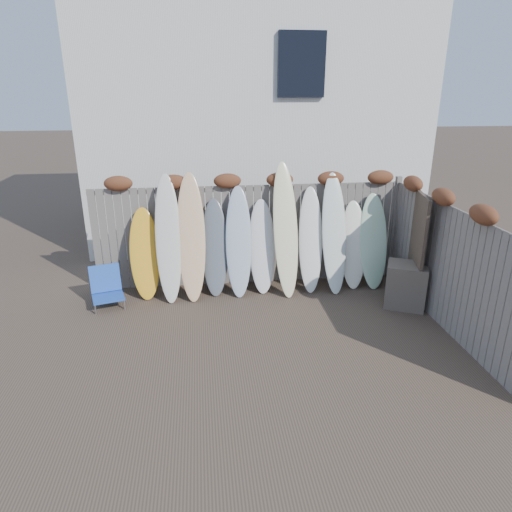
{
  "coord_description": "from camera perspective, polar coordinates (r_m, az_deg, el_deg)",
  "views": [
    {
      "loc": [
        -0.91,
        -6.17,
        3.74
      ],
      "look_at": [
        0.0,
        1.2,
        1.0
      ],
      "focal_mm": 32.0,
      "sensor_mm": 36.0,
      "label": 1
    }
  ],
  "objects": [
    {
      "name": "surfboard_3",
      "position": [
        8.68,
        -5.18,
        1.05
      ],
      "size": [
        0.52,
        0.67,
        1.8
      ],
      "primitive_type": "ellipsoid",
      "rotation": [
        -0.31,
        0.0,
        -0.05
      ],
      "color": "#555B64",
      "rests_on": "ground"
    },
    {
      "name": "surfboard_6",
      "position": [
        8.6,
        3.72,
        3.27
      ],
      "size": [
        0.51,
        0.89,
        2.47
      ],
      "primitive_type": "ellipsoid",
      "rotation": [
        -0.31,
        0.0,
        0.06
      ],
      "color": "beige",
      "rests_on": "ground"
    },
    {
      "name": "back_fence",
      "position": [
        8.99,
        -0.56,
        3.74
      ],
      "size": [
        6.05,
        0.28,
        2.24
      ],
      "color": "slate",
      "rests_on": "ground"
    },
    {
      "name": "ground",
      "position": [
        7.27,
        1.18,
        -10.7
      ],
      "size": [
        80.0,
        80.0,
        0.0
      ],
      "primitive_type": "plane",
      "color": "#493A2D"
    },
    {
      "name": "surfboard_9",
      "position": [
        9.17,
        12.07,
        1.37
      ],
      "size": [
        0.55,
        0.65,
        1.68
      ],
      "primitive_type": "ellipsoid",
      "rotation": [
        -0.31,
        0.0,
        -0.09
      ],
      "color": "white",
      "rests_on": "ground"
    },
    {
      "name": "right_fence",
      "position": [
        7.95,
        22.86,
        -0.46
      ],
      "size": [
        0.28,
        4.4,
        2.24
      ],
      "color": "slate",
      "rests_on": "ground"
    },
    {
      "name": "surfboard_4",
      "position": [
        8.6,
        -2.19,
        1.77
      ],
      "size": [
        0.53,
        0.75,
        2.03
      ],
      "primitive_type": "ellipsoid",
      "rotation": [
        -0.31,
        0.0,
        -0.07
      ],
      "color": "#A5B6C9",
      "rests_on": "ground"
    },
    {
      "name": "surfboard_8",
      "position": [
        8.86,
        9.74,
        2.76
      ],
      "size": [
        0.47,
        0.79,
        2.24
      ],
      "primitive_type": "ellipsoid",
      "rotation": [
        -0.31,
        0.0,
        -0.01
      ],
      "color": "silver",
      "rests_on": "ground"
    },
    {
      "name": "surfboard_10",
      "position": [
        9.26,
        14.47,
        1.79
      ],
      "size": [
        0.58,
        0.68,
        1.82
      ],
      "primitive_type": "ellipsoid",
      "rotation": [
        -0.31,
        0.0,
        -0.06
      ],
      "color": "#B5D9B5",
      "rests_on": "ground"
    },
    {
      "name": "lattice_panel",
      "position": [
        8.82,
        19.22,
        1.06
      ],
      "size": [
        0.39,
        1.32,
        2.02
      ],
      "primitive_type": "cube",
      "rotation": [
        0.0,
        0.0,
        -0.25
      ],
      "color": "#30221D",
      "rests_on": "ground"
    },
    {
      "name": "surfboard_0",
      "position": [
        8.75,
        -13.73,
        0.26
      ],
      "size": [
        0.58,
        0.63,
        1.67
      ],
      "primitive_type": "ellipsoid",
      "rotation": [
        -0.31,
        0.0,
        0.06
      ],
      "color": "#F3A720",
      "rests_on": "ground"
    },
    {
      "name": "beach_chair",
      "position": [
        8.73,
        -18.17,
        -3.78
      ],
      "size": [
        0.68,
        0.7,
        0.72
      ],
      "color": "#234DAF",
      "rests_on": "ground"
    },
    {
      "name": "wooden_crate",
      "position": [
        8.66,
        18.21,
        -3.5
      ],
      "size": [
        0.87,
        0.81,
        0.8
      ],
      "primitive_type": "cube",
      "rotation": [
        0.0,
        0.0,
        -0.43
      ],
      "color": "#665E4D",
      "rests_on": "ground"
    },
    {
      "name": "surfboard_5",
      "position": [
        8.76,
        0.76,
        1.19
      ],
      "size": [
        0.52,
        0.65,
        1.76
      ],
      "primitive_type": "ellipsoid",
      "rotation": [
        -0.31,
        0.0,
        -0.03
      ],
      "color": "silver",
      "rests_on": "ground"
    },
    {
      "name": "surfboard_2",
      "position": [
        8.5,
        -8.09,
        2.32
      ],
      "size": [
        0.52,
        0.82,
        2.31
      ],
      "primitive_type": "ellipsoid",
      "rotation": [
        -0.31,
        0.0,
        -0.01
      ],
      "color": "#E7BB73",
      "rests_on": "ground"
    },
    {
      "name": "house",
      "position": [
        12.76,
        -0.72,
        17.84
      ],
      "size": [
        8.5,
        5.5,
        6.33
      ],
      "color": "silver",
      "rests_on": "ground"
    },
    {
      "name": "surfboard_1",
      "position": [
        8.51,
        -10.91,
        2.13
      ],
      "size": [
        0.49,
        0.81,
        2.29
      ],
      "primitive_type": "ellipsoid",
      "rotation": [
        -0.31,
        0.0,
        0.02
      ],
      "color": "beige",
      "rests_on": "ground"
    },
    {
      "name": "surfboard_7",
      "position": [
        8.86,
        6.82,
        2.02
      ],
      "size": [
        0.53,
        0.74,
        1.98
      ],
      "primitive_type": "ellipsoid",
      "rotation": [
        -0.31,
        0.0,
        -0.1
      ],
      "color": "white",
      "rests_on": "ground"
    }
  ]
}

